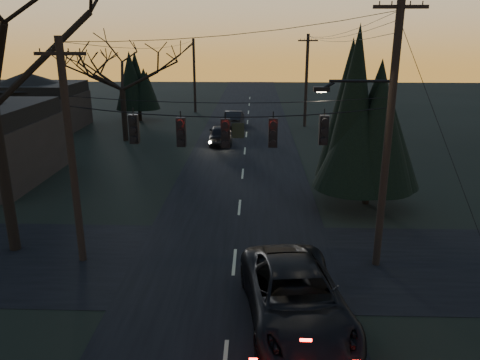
{
  "coord_description": "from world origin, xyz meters",
  "views": [
    {
      "loc": [
        0.76,
        -6.48,
        8.59
      ],
      "look_at": [
        0.24,
        9.4,
        3.57
      ],
      "focal_mm": 35.0,
      "sensor_mm": 36.0,
      "label": 1
    }
  ],
  "objects_px": {
    "sedan_oncoming_a": "(220,134)",
    "sedan_oncoming_b": "(234,119)",
    "utility_pole_far_r": "(304,126)",
    "utility_pole_far_l": "(195,112)",
    "utility_pole_right": "(376,264)",
    "evergreen_right": "(373,110)",
    "utility_pole_left": "(83,260)",
    "suv_near": "(295,298)"
  },
  "relations": [
    {
      "from": "utility_pole_right",
      "to": "sedan_oncoming_a",
      "type": "xyz_separation_m",
      "value": [
        -7.52,
        20.5,
        0.77
      ]
    },
    {
      "from": "utility_pole_far_r",
      "to": "sedan_oncoming_a",
      "type": "bearing_deg",
      "value": -135.07
    },
    {
      "from": "utility_pole_far_l",
      "to": "sedan_oncoming_a",
      "type": "xyz_separation_m",
      "value": [
        3.98,
        -15.5,
        0.77
      ]
    },
    {
      "from": "utility_pole_far_l",
      "to": "sedan_oncoming_b",
      "type": "relative_size",
      "value": 1.76
    },
    {
      "from": "utility_pole_left",
      "to": "utility_pole_far_r",
      "type": "distance_m",
      "value": 30.27
    },
    {
      "from": "utility_pole_right",
      "to": "utility_pole_left",
      "type": "bearing_deg",
      "value": 180.0
    },
    {
      "from": "evergreen_right",
      "to": "sedan_oncoming_b",
      "type": "height_order",
      "value": "evergreen_right"
    },
    {
      "from": "utility_pole_left",
      "to": "utility_pole_far_l",
      "type": "height_order",
      "value": "utility_pole_left"
    },
    {
      "from": "evergreen_right",
      "to": "sedan_oncoming_b",
      "type": "xyz_separation_m",
      "value": [
        -7.85,
        20.95,
        -4.18
      ]
    },
    {
      "from": "evergreen_right",
      "to": "sedan_oncoming_a",
      "type": "distance_m",
      "value": 16.68
    },
    {
      "from": "evergreen_right",
      "to": "sedan_oncoming_a",
      "type": "relative_size",
      "value": 1.92
    },
    {
      "from": "evergreen_right",
      "to": "utility_pole_left",
      "type": "bearing_deg",
      "value": -151.5
    },
    {
      "from": "evergreen_right",
      "to": "sedan_oncoming_a",
      "type": "height_order",
      "value": "evergreen_right"
    },
    {
      "from": "suv_near",
      "to": "utility_pole_far_l",
      "type": "bearing_deg",
      "value": 94.46
    },
    {
      "from": "utility_pole_right",
      "to": "evergreen_right",
      "type": "xyz_separation_m",
      "value": [
        1.11,
        6.85,
        4.93
      ]
    },
    {
      "from": "utility_pole_far_r",
      "to": "utility_pole_far_l",
      "type": "bearing_deg",
      "value": 145.18
    },
    {
      "from": "sedan_oncoming_a",
      "to": "sedan_oncoming_b",
      "type": "xyz_separation_m",
      "value": [
        0.79,
        7.3,
        -0.02
      ]
    },
    {
      "from": "utility_pole_far_r",
      "to": "sedan_oncoming_a",
      "type": "distance_m",
      "value": 10.65
    },
    {
      "from": "utility_pole_far_r",
      "to": "utility_pole_far_l",
      "type": "height_order",
      "value": "utility_pole_far_r"
    },
    {
      "from": "suv_near",
      "to": "sedan_oncoming_a",
      "type": "xyz_separation_m",
      "value": [
        -4.06,
        24.42,
        -0.1
      ]
    },
    {
      "from": "utility_pole_right",
      "to": "evergreen_right",
      "type": "height_order",
      "value": "evergreen_right"
    },
    {
      "from": "utility_pole_far_r",
      "to": "sedan_oncoming_b",
      "type": "distance_m",
      "value": 6.78
    },
    {
      "from": "utility_pole_far_r",
      "to": "sedan_oncoming_a",
      "type": "xyz_separation_m",
      "value": [
        -7.52,
        -7.5,
        0.77
      ]
    },
    {
      "from": "suv_near",
      "to": "sedan_oncoming_a",
      "type": "height_order",
      "value": "suv_near"
    },
    {
      "from": "utility_pole_right",
      "to": "utility_pole_far_l",
      "type": "xyz_separation_m",
      "value": [
        -11.5,
        36.0,
        0.0
      ]
    },
    {
      "from": "utility_pole_right",
      "to": "suv_near",
      "type": "relative_size",
      "value": 1.59
    },
    {
      "from": "evergreen_right",
      "to": "sedan_oncoming_a",
      "type": "xyz_separation_m",
      "value": [
        -8.64,
        13.65,
        -4.16
      ]
    },
    {
      "from": "utility_pole_left",
      "to": "sedan_oncoming_b",
      "type": "bearing_deg",
      "value": 80.28
    },
    {
      "from": "utility_pole_right",
      "to": "utility_pole_left",
      "type": "xyz_separation_m",
      "value": [
        -11.5,
        0.0,
        0.0
      ]
    },
    {
      "from": "utility_pole_left",
      "to": "utility_pole_far_l",
      "type": "relative_size",
      "value": 1.06
    },
    {
      "from": "utility_pole_right",
      "to": "utility_pole_far_r",
      "type": "distance_m",
      "value": 28.0
    },
    {
      "from": "suv_near",
      "to": "evergreen_right",
      "type": "bearing_deg",
      "value": 60.06
    },
    {
      "from": "utility_pole_right",
      "to": "suv_near",
      "type": "height_order",
      "value": "utility_pole_right"
    },
    {
      "from": "utility_pole_far_l",
      "to": "utility_pole_right",
      "type": "bearing_deg",
      "value": -72.28
    },
    {
      "from": "utility_pole_left",
      "to": "suv_near",
      "type": "bearing_deg",
      "value": -26.02
    },
    {
      "from": "utility_pole_left",
      "to": "sedan_oncoming_a",
      "type": "height_order",
      "value": "utility_pole_left"
    },
    {
      "from": "sedan_oncoming_a",
      "to": "sedan_oncoming_b",
      "type": "distance_m",
      "value": 7.34
    },
    {
      "from": "utility_pole_far_l",
      "to": "evergreen_right",
      "type": "distance_m",
      "value": 32.14
    },
    {
      "from": "utility_pole_right",
      "to": "utility_pole_far_l",
      "type": "distance_m",
      "value": 37.79
    },
    {
      "from": "suv_near",
      "to": "sedan_oncoming_a",
      "type": "distance_m",
      "value": 24.76
    },
    {
      "from": "utility_pole_far_l",
      "to": "sedan_oncoming_a",
      "type": "bearing_deg",
      "value": -75.61
    },
    {
      "from": "utility_pole_left",
      "to": "utility_pole_right",
      "type": "bearing_deg",
      "value": 0.0
    }
  ]
}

